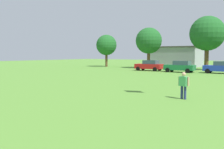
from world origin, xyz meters
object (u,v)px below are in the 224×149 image
(parked_car_green_1, at_px, (180,66))
(parked_car_blue_2, at_px, (221,67))
(tree_far_left, at_px, (106,45))
(tree_right, at_px, (207,34))
(parked_car_red_0, at_px, (149,65))
(adult_bystander, at_px, (184,83))
(tree_left, at_px, (149,41))

(parked_car_green_1, height_order, parked_car_blue_2, same)
(parked_car_blue_2, height_order, tree_far_left, tree_far_left)
(parked_car_green_1, height_order, tree_right, tree_right)
(parked_car_blue_2, distance_m, tree_far_left, 25.04)
(tree_right, bearing_deg, parked_car_red_0, -135.08)
(adult_bystander, distance_m, tree_left, 32.55)
(tree_far_left, bearing_deg, parked_car_green_1, -22.49)
(parked_car_blue_2, xyz_separation_m, tree_right, (-3.47, 6.79, 5.18))
(parked_car_blue_2, xyz_separation_m, tree_left, (-13.78, 6.17, 4.27))
(parked_car_green_1, height_order, tree_left, tree_left)
(tree_left, bearing_deg, tree_right, 3.44)
(parked_car_green_1, relative_size, tree_far_left, 0.64)
(parked_car_green_1, distance_m, tree_left, 11.82)
(parked_car_green_1, relative_size, tree_right, 0.48)
(parked_car_blue_2, bearing_deg, tree_right, -62.95)
(tree_left, height_order, tree_right, tree_right)
(parked_car_red_0, relative_size, parked_car_green_1, 1.00)
(parked_car_green_1, relative_size, tree_left, 0.57)
(parked_car_red_0, bearing_deg, tree_far_left, -27.77)
(parked_car_blue_2, bearing_deg, parked_car_red_0, 1.56)
(parked_car_green_1, height_order, tree_far_left, tree_far_left)
(tree_right, bearing_deg, tree_far_left, -179.75)
(parked_car_red_0, xyz_separation_m, tree_left, (-3.21, 6.46, 4.27))
(parked_car_red_0, xyz_separation_m, tree_far_left, (-13.27, 6.99, 3.70))
(tree_left, bearing_deg, adult_bystander, -61.02)
(tree_left, bearing_deg, tree_far_left, 176.98)
(parked_car_green_1, bearing_deg, tree_far_left, -22.49)
(parked_car_red_0, height_order, tree_left, tree_left)
(adult_bystander, xyz_separation_m, tree_left, (-15.64, 28.24, 4.19))
(tree_left, relative_size, tree_right, 0.85)
(adult_bystander, relative_size, parked_car_blue_2, 0.37)
(parked_car_blue_2, relative_size, tree_left, 0.57)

